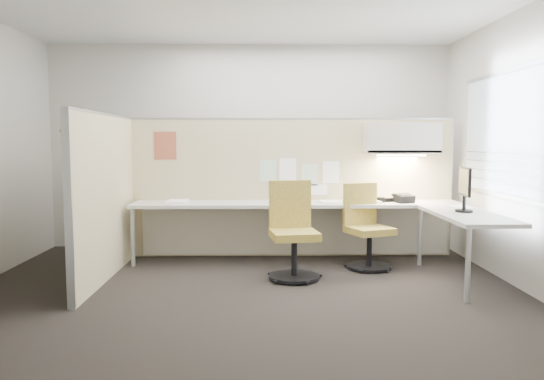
{
  "coord_description": "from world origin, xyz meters",
  "views": [
    {
      "loc": [
        0.17,
        -5.16,
        1.47
      ],
      "look_at": [
        0.28,
        0.8,
        0.93
      ],
      "focal_mm": 35.0,
      "sensor_mm": 36.0,
      "label": 1
    }
  ],
  "objects_px": {
    "chair_right": "(366,229)",
    "monitor": "(465,187)",
    "chair_left": "(293,234)",
    "phone": "(404,198)",
    "desk": "(325,214)"
  },
  "relations": [
    {
      "from": "chair_right",
      "to": "monitor",
      "type": "distance_m",
      "value": 1.21
    },
    {
      "from": "chair_left",
      "to": "chair_right",
      "type": "distance_m",
      "value": 0.99
    },
    {
      "from": "chair_right",
      "to": "monitor",
      "type": "relative_size",
      "value": 2.08
    },
    {
      "from": "chair_left",
      "to": "phone",
      "type": "height_order",
      "value": "chair_left"
    },
    {
      "from": "chair_right",
      "to": "phone",
      "type": "bearing_deg",
      "value": 8.89
    },
    {
      "from": "monitor",
      "to": "phone",
      "type": "distance_m",
      "value": 0.99
    },
    {
      "from": "phone",
      "to": "monitor",
      "type": "bearing_deg",
      "value": -84.28
    },
    {
      "from": "monitor",
      "to": "chair_right",
      "type": "bearing_deg",
      "value": 65.7
    },
    {
      "from": "chair_right",
      "to": "chair_left",
      "type": "bearing_deg",
      "value": -174.32
    },
    {
      "from": "desk",
      "to": "phone",
      "type": "bearing_deg",
      "value": 5.09
    },
    {
      "from": "chair_right",
      "to": "monitor",
      "type": "bearing_deg",
      "value": -53.39
    },
    {
      "from": "desk",
      "to": "phone",
      "type": "height_order",
      "value": "phone"
    },
    {
      "from": "chair_left",
      "to": "desk",
      "type": "bearing_deg",
      "value": 48.35
    },
    {
      "from": "chair_left",
      "to": "monitor",
      "type": "xyz_separation_m",
      "value": [
        1.8,
        -0.13,
        0.52
      ]
    },
    {
      "from": "desk",
      "to": "chair_right",
      "type": "relative_size",
      "value": 4.13
    }
  ]
}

